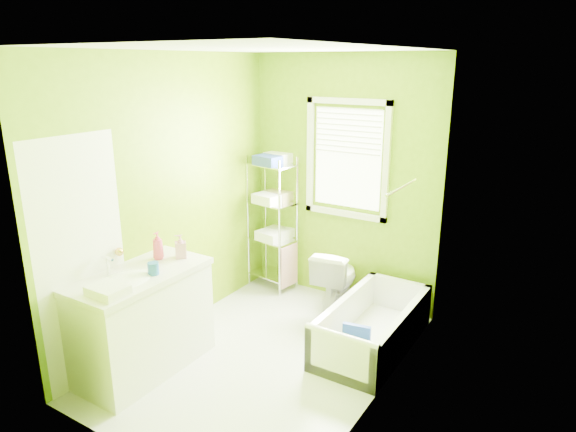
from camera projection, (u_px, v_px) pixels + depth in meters
The scene contains 9 objects.
ground at pixel (266, 355), 4.56m from camera, with size 2.90×2.90×0.00m, color silver.
room_envelope at pixel (264, 186), 4.11m from camera, with size 2.14×2.94×2.62m.
window at pixel (347, 153), 5.23m from camera, with size 0.92×0.05×1.22m.
door at pixel (83, 264), 3.99m from camera, with size 0.09×0.80×2.00m.
right_wall_decor at pixel (383, 236), 3.64m from camera, with size 0.04×1.48×1.17m.
bathtub at pixel (371, 333), 4.65m from camera, with size 0.64×1.37×0.44m.
toilet at pixel (336, 279), 5.34m from camera, with size 0.38×0.66×0.67m, color white.
vanity at pixel (142, 319), 4.25m from camera, with size 0.60×1.16×1.12m.
wire_shelf_unit at pixel (274, 208), 5.71m from camera, with size 0.56×0.45×1.55m.
Camera 1 is at (2.29, -3.30, 2.51)m, focal length 32.00 mm.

